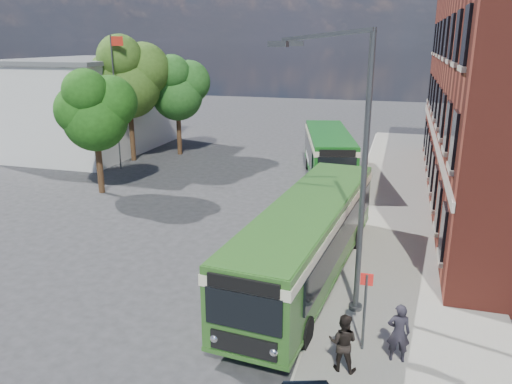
% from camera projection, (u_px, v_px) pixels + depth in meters
% --- Properties ---
extents(ground, '(120.00, 120.00, 0.00)m').
position_uv_depth(ground, '(227.00, 268.00, 19.75)').
color(ground, '#2B2B2E').
rests_on(ground, ground).
extents(pavement, '(6.00, 48.00, 0.15)m').
position_uv_depth(pavement, '(410.00, 217.00, 25.19)').
color(pavement, gray).
rests_on(pavement, ground).
extents(kerb_line, '(0.12, 48.00, 0.01)m').
position_uv_depth(kerb_line, '(350.00, 213.00, 26.03)').
color(kerb_line, beige).
rests_on(kerb_line, ground).
extents(white_building, '(9.40, 13.40, 7.30)m').
position_uv_depth(white_building, '(90.00, 105.00, 40.04)').
color(white_building, silver).
rests_on(white_building, ground).
extents(flagpole, '(0.95, 0.10, 9.00)m').
position_uv_depth(flagpole, '(116.00, 98.00, 33.58)').
color(flagpole, '#3C3F41').
rests_on(flagpole, ground).
extents(street_lamp, '(2.96, 2.38, 9.00)m').
position_uv_depth(street_lamp, '(352.00, 172.00, 15.21)').
color(street_lamp, '#3C3F41').
rests_on(street_lamp, ground).
extents(bus_stop_sign, '(0.35, 0.08, 2.52)m').
position_uv_depth(bus_stop_sign, '(365.00, 307.00, 13.95)').
color(bus_stop_sign, '#3C3F41').
rests_on(bus_stop_sign, ground).
extents(bus_front, '(3.67, 12.71, 3.02)m').
position_uv_depth(bus_front, '(308.00, 233.00, 18.41)').
color(bus_front, '#2F6021').
rests_on(bus_front, ground).
extents(bus_rear, '(4.79, 10.12, 3.02)m').
position_uv_depth(bus_rear, '(329.00, 150.00, 32.32)').
color(bus_rear, '#165C1B').
rests_on(bus_rear, ground).
extents(pedestrian_a, '(0.67, 0.48, 1.72)m').
position_uv_depth(pedestrian_a, '(399.00, 333.00, 13.59)').
color(pedestrian_a, '#222028').
rests_on(pedestrian_a, pavement).
extents(pedestrian_b, '(0.83, 0.67, 1.63)m').
position_uv_depth(pedestrian_b, '(343.00, 342.00, 13.23)').
color(pedestrian_b, black).
rests_on(pedestrian_b, pavement).
extents(tree_left, '(4.27, 4.06, 7.22)m').
position_uv_depth(tree_left, '(95.00, 110.00, 28.12)').
color(tree_left, '#321E12').
rests_on(tree_left, ground).
extents(tree_mid, '(5.39, 5.12, 9.10)m').
position_uv_depth(tree_mid, '(128.00, 76.00, 35.66)').
color(tree_mid, '#321E12').
rests_on(tree_mid, ground).
extents(tree_right, '(4.55, 4.33, 7.68)m').
position_uv_depth(tree_right, '(177.00, 87.00, 37.94)').
color(tree_right, '#321E12').
rests_on(tree_right, ground).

